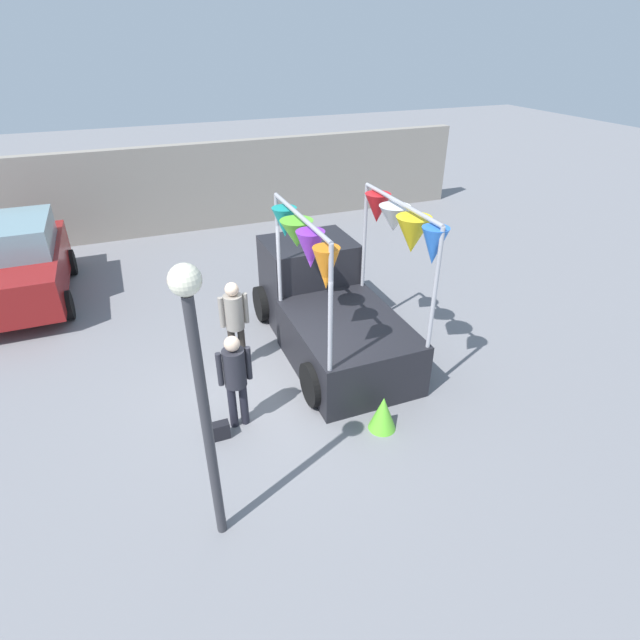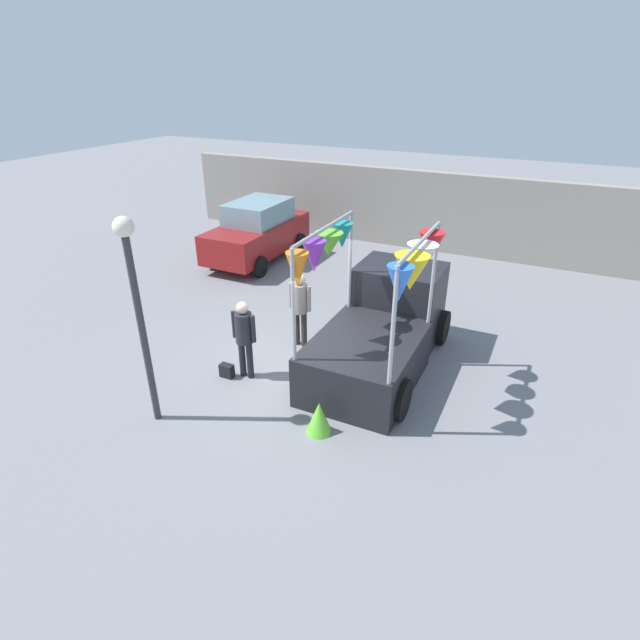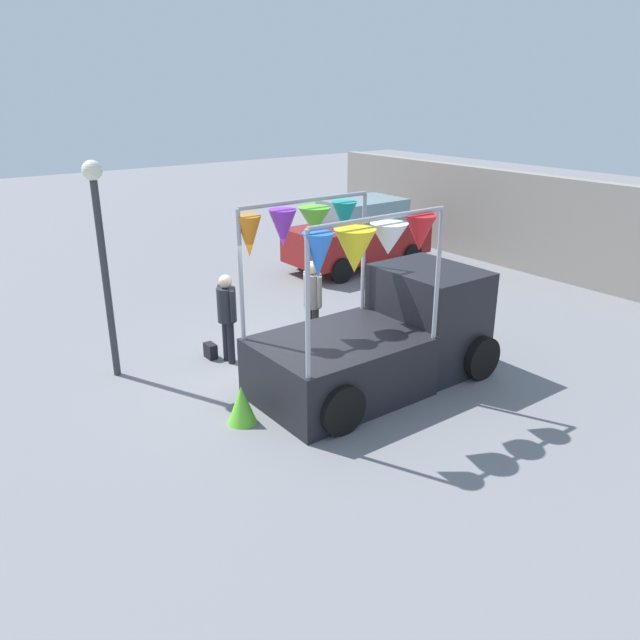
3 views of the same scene
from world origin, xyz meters
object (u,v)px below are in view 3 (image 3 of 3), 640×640
object	(u,v)px
parked_car	(359,234)
handbag	(211,351)
street_lamp	(101,239)
person_customer	(227,310)
folded_kite_bundle_lime	(242,405)
person_vendor	(313,296)
vendor_truck	(385,330)

from	to	relation	value
parked_car	handbag	size ratio (longest dim) A/B	14.29
street_lamp	person_customer	bearing A→B (deg)	69.49
folded_kite_bundle_lime	person_customer	bearing A→B (deg)	155.83
person_vendor	person_customer	bearing A→B (deg)	-103.14
vendor_truck	handbag	world-z (taller)	vendor_truck
vendor_truck	folded_kite_bundle_lime	distance (m)	2.76
parked_car	person_vendor	distance (m)	5.84
vendor_truck	street_lamp	bearing A→B (deg)	-129.20
folded_kite_bundle_lime	person_vendor	bearing A→B (deg)	123.73
vendor_truck	person_customer	world-z (taller)	vendor_truck
person_customer	person_vendor	xyz separation A→B (m)	(0.38, 1.61, 0.05)
handbag	street_lamp	world-z (taller)	street_lamp
street_lamp	handbag	bearing A→B (deg)	78.34
parked_car	folded_kite_bundle_lime	size ratio (longest dim) A/B	6.67
street_lamp	folded_kite_bundle_lime	world-z (taller)	street_lamp
person_customer	vendor_truck	bearing A→B (deg)	38.02
folded_kite_bundle_lime	street_lamp	bearing A→B (deg)	-161.76
person_customer	folded_kite_bundle_lime	distance (m)	2.38
handbag	folded_kite_bundle_lime	distance (m)	2.54
parked_car	handbag	xyz separation A→B (m)	(3.13, -6.20, -0.80)
person_vendor	vendor_truck	bearing A→B (deg)	4.36
street_lamp	folded_kite_bundle_lime	bearing A→B (deg)	18.24
person_vendor	handbag	distance (m)	2.15
street_lamp	folded_kite_bundle_lime	xyz separation A→B (m)	(2.76, 0.91, -2.11)
vendor_truck	person_vendor	distance (m)	1.88
vendor_truck	handbag	size ratio (longest dim) A/B	14.45
person_vendor	handbag	bearing A→B (deg)	-111.85
parked_car	street_lamp	world-z (taller)	street_lamp
person_vendor	handbag	size ratio (longest dim) A/B	6.14
handbag	folded_kite_bundle_lime	xyz separation A→B (m)	(2.42, -0.73, 0.16)
person_vendor	handbag	xyz separation A→B (m)	(-0.73, -1.81, -0.90)
vendor_truck	folded_kite_bundle_lime	bearing A→B (deg)	-93.60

